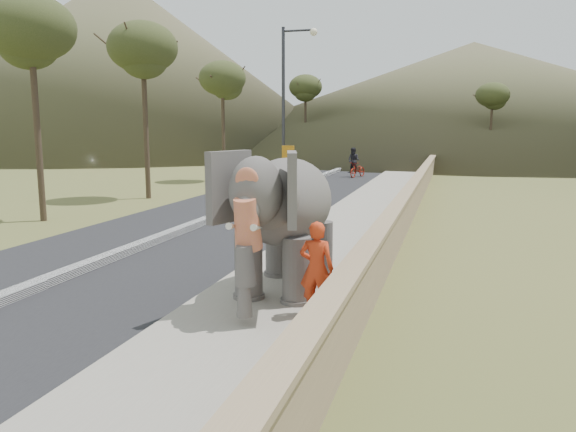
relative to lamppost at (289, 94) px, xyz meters
name	(u,v)px	position (x,y,z in m)	size (l,w,h in m)	color
ground	(263,319)	(4.69, -17.76, -4.87)	(160.00, 160.00, 0.00)	olive
road	(223,217)	(-0.31, -7.76, -4.86)	(7.00, 120.00, 0.03)	black
median	(223,214)	(-0.31, -7.76, -4.76)	(0.35, 120.00, 0.22)	black
walkway	(357,222)	(4.69, -7.76, -4.80)	(3.00, 120.00, 0.15)	#9E9687
parapet	(406,210)	(6.34, -7.76, -4.32)	(0.30, 120.00, 1.10)	tan
lamppost	(289,94)	(0.00, 0.00, 0.00)	(1.76, 0.36, 8.00)	#2B2A2E
signboard	(288,161)	(0.19, -0.88, -3.23)	(0.60, 0.08, 2.40)	#2D2D33
hill_left	(119,64)	(-33.31, 37.24, 6.13)	(60.00, 60.00, 22.00)	brown
hill_far	(471,97)	(9.69, 52.24, 2.13)	(80.00, 80.00, 14.00)	brown
elephant_and_man	(287,221)	(4.71, -16.31, -3.37)	(2.23, 3.81, 2.73)	#625D59
motorcyclist	(356,166)	(1.74, 9.51, -4.13)	(1.37, 1.99, 1.93)	maroon
trees	(436,119)	(6.66, 9.53, -1.14)	(47.91, 40.81, 8.45)	#473828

